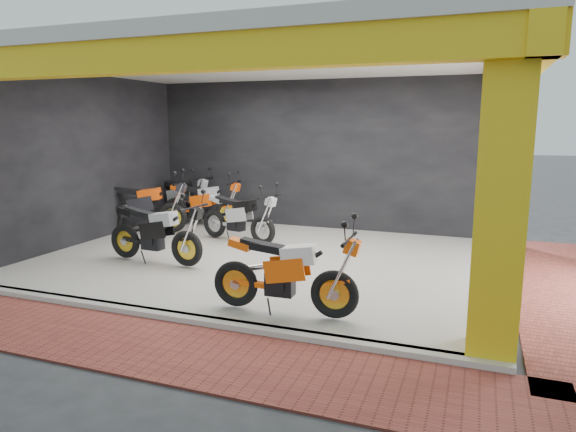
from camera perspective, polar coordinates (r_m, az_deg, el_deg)
name	(u,v)px	position (r m, az deg, el deg)	size (l,w,h in m)	color
ground	(215,297)	(7.71, -8.06, -8.87)	(80.00, 80.00, 0.00)	#2D2D30
showroom_floor	(268,260)	(9.42, -2.24, -4.92)	(8.00, 6.00, 0.10)	silver
showroom_ceiling	(266,59)	(9.16, -2.41, 17.06)	(8.40, 6.40, 0.20)	beige
back_wall	(319,157)	(12.03, 3.45, 6.59)	(8.20, 0.20, 3.50)	black
left_wall	(83,161)	(11.36, -21.86, 5.66)	(0.20, 6.20, 3.50)	black
corner_column	(501,199)	(5.69, 22.58, 1.78)	(0.50, 0.50, 3.50)	gold
header_beam_front	(168,55)	(6.48, -13.23, 16.98)	(8.40, 0.30, 0.40)	gold
header_beam_right	(521,68)	(8.43, 24.48, 14.72)	(0.30, 6.40, 0.40)	gold
floor_kerb	(177,318)	(6.87, -12.20, -10.98)	(8.00, 0.20, 0.10)	silver
paver_front	(140,344)	(6.29, -16.11, -13.53)	(9.00, 1.40, 0.03)	brown
paver_right	(562,292)	(8.84, 28.11, -7.41)	(1.40, 7.00, 0.03)	brown
moto_hero	(335,271)	(6.34, 5.23, -6.11)	(2.06, 0.76, 1.26)	#FF590A
moto_row_a	(186,231)	(8.78, -11.25, -1.67)	(2.06, 0.76, 1.26)	black
moto_row_b	(263,216)	(10.17, -2.84, -0.01)	(1.98, 0.73, 1.21)	#A6A9AE
moto_row_c	(172,203)	(11.61, -12.79, 1.41)	(2.23, 0.83, 1.36)	black
moto_row_d	(197,196)	(12.84, -10.12, 2.20)	(2.14, 0.79, 1.31)	#A6A8AD
moto_row_e	(227,201)	(12.08, -6.76, 1.72)	(2.09, 0.77, 1.28)	#E54B09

